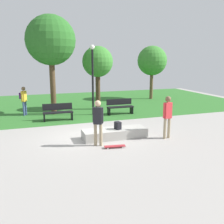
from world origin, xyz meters
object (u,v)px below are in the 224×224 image
Objects in this scene: tree_slender_maple at (51,41)px; skater_performing_trick at (168,114)px; concrete_ledge at (115,133)px; pedestrian_with_backpack at (24,98)px; park_bench_far_left at (58,112)px; tree_tall_oak at (152,61)px; tree_leaning_ash at (98,62)px; skater_watching at (98,119)px; park_bench_near_lamppost at (120,106)px; backpack_on_ledge at (118,125)px; lamp_post at (93,73)px; skateboard_by_ledge at (115,146)px.

skater_performing_trick is at bearing -58.30° from tree_slender_maple.
pedestrian_with_backpack reaches higher than concrete_ledge.
park_bench_far_left is at bearing 129.95° from skater_performing_trick.
tree_tall_oak is 2.54× the size of pedestrian_with_backpack.
tree_leaning_ash is at bearing 80.63° from concrete_ledge.
tree_tall_oak is at bearing 53.07° from skater_watching.
tree_slender_maple is (-3.78, 1.33, 3.82)m from park_bench_near_lamppost.
skater_watching is at bearing -67.84° from pedestrian_with_backpack.
pedestrian_with_backpack reaches higher than backpack_on_ledge.
skater_watching is at bearing -126.93° from tree_tall_oak.
skater_watching is 1.11× the size of park_bench_near_lamppost.
lamp_post is (0.28, 4.66, 2.30)m from concrete_ledge.
tree_slender_maple reaches higher than skateboard_by_ledge.
backpack_on_ledge is 0.20× the size of park_bench_near_lamppost.
tree_slender_maple reaches higher than skater_performing_trick.
skater_watching is at bearing -142.11° from concrete_ledge.
pedestrian_with_backpack is (-3.20, 7.04, 0.96)m from skateboard_by_ledge.
skateboard_by_ledge is at bearing -41.42° from skater_watching.
skater_performing_trick reaches higher than skater_watching.
park_bench_far_left is (-1.48, 5.12, 0.42)m from skateboard_by_ledge.
park_bench_near_lamppost is (1.75, 4.39, -0.06)m from backpack_on_ledge.
tree_slender_maple reaches higher than backpack_on_ledge.
pedestrian_with_backpack is at bearing 121.73° from concrete_ledge.
concrete_ledge is 0.47× the size of tree_slender_maple.
tree_slender_maple is at bearing 102.39° from skateboard_by_ledge.
skater_watching is 0.41× the size of tree_tall_oak.
tree_slender_maple reaches higher than pedestrian_with_backpack.
concrete_ledge is 7.25m from tree_slender_maple.
skater_performing_trick reaches higher than backpack_on_ledge.
park_bench_near_lamppost is 3.77m from park_bench_far_left.
tree_slender_maple is 1.42× the size of lamp_post.
backpack_on_ledge is at bearing -57.74° from pedestrian_with_backpack.
tree_slender_maple is (-2.03, 5.72, 3.76)m from backpack_on_ledge.
tree_leaning_ash is at bearing 38.24° from park_bench_far_left.
skateboard_by_ledge is 12.67m from tree_tall_oak.
concrete_ledge is at bearing -58.27° from pedestrian_with_backpack.
pedestrian_with_backpack is (-10.02, -3.20, -2.08)m from tree_tall_oak.
lamp_post reaches higher than park_bench_near_lamppost.
tree_slender_maple is at bearing 6.13° from backpack_on_ledge.
skateboard_by_ledge is at bearing -77.61° from tree_slender_maple.
park_bench_far_left is at bearing -148.37° from tree_tall_oak.
lamp_post is (0.70, 5.85, 2.42)m from skateboard_by_ledge.
skater_performing_trick is at bearing 9.41° from skateboard_by_ledge.
tree_tall_oak is (4.35, 9.83, 2.04)m from skater_performing_trick.
concrete_ledge is at bearing -93.43° from lamp_post.
park_bench_near_lamppost reaches higher than backpack_on_ledge.
tree_leaning_ash is (1.03, 6.23, 2.86)m from concrete_ledge.
park_bench_far_left is at bearing 106.07° from skateboard_by_ledge.
tree_tall_oak reaches higher than lamp_post.
tree_tall_oak is 1.05× the size of tree_leaning_ash.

